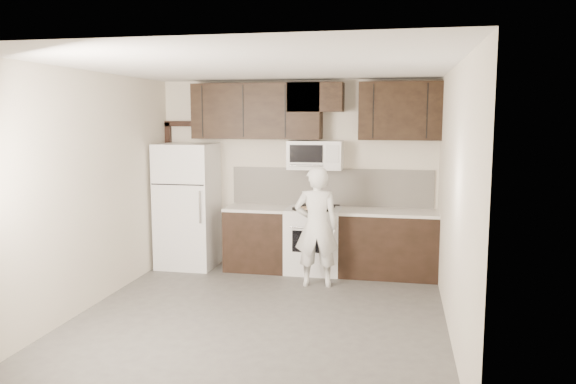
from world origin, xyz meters
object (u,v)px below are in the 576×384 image
(stove, at_px, (314,240))
(refrigerator, at_px, (188,206))
(person, at_px, (317,227))
(microwave, at_px, (315,155))

(stove, bearing_deg, refrigerator, -178.49)
(refrigerator, bearing_deg, person, -16.88)
(stove, bearing_deg, microwave, 90.10)
(stove, xyz_separation_m, refrigerator, (-1.85, -0.05, 0.44))
(stove, distance_m, person, 0.74)
(refrigerator, distance_m, person, 2.08)
(stove, height_order, person, person)
(refrigerator, bearing_deg, microwave, 5.15)
(stove, height_order, refrigerator, refrigerator)
(stove, distance_m, refrigerator, 1.90)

